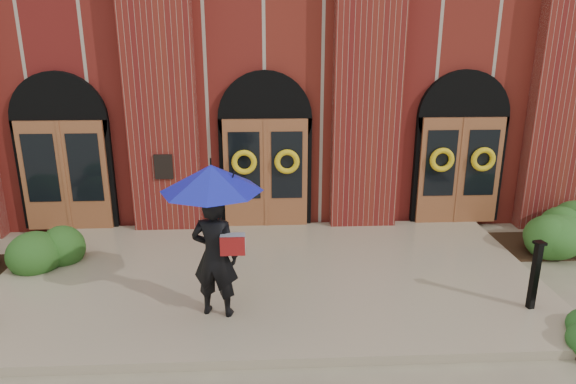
{
  "coord_description": "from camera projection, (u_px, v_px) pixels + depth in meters",
  "views": [
    {
      "loc": [
        -0.05,
        -8.59,
        4.5
      ],
      "look_at": [
        0.42,
        1.0,
        1.49
      ],
      "focal_mm": 32.0,
      "sensor_mm": 36.0,
      "label": 1
    }
  ],
  "objects": [
    {
      "name": "hedge_wall_right",
      "position": [
        569.0,
        228.0,
        11.13
      ],
      "size": [
        3.24,
        1.3,
        0.83
      ],
      "primitive_type": "ellipsoid",
      "color": "#2A591F",
      "rests_on": "ground"
    },
    {
      "name": "church_building",
      "position": [
        264.0,
        63.0,
        16.86
      ],
      "size": [
        16.2,
        12.53,
        7.0
      ],
      "color": "maroon",
      "rests_on": "ground"
    },
    {
      "name": "man_with_umbrella",
      "position": [
        213.0,
        212.0,
        7.77
      ],
      "size": [
        1.86,
        1.86,
        2.47
      ],
      "rotation": [
        0.0,
        0.0,
        2.91
      ],
      "color": "black",
      "rests_on": "landing"
    },
    {
      "name": "metal_post",
      "position": [
        535.0,
        274.0,
        8.26
      ],
      "size": [
        0.19,
        0.19,
        1.17
      ],
      "rotation": [
        0.0,
        0.0,
        0.2
      ],
      "color": "black",
      "rests_on": "landing"
    },
    {
      "name": "landing",
      "position": [
        268.0,
        277.0,
        9.65
      ],
      "size": [
        10.0,
        5.3,
        0.15
      ],
      "primitive_type": "cube",
      "color": "tan",
      "rests_on": "ground"
    },
    {
      "name": "ground",
      "position": [
        268.0,
        285.0,
        9.53
      ],
      "size": [
        90.0,
        90.0,
        0.0
      ],
      "primitive_type": "plane",
      "color": "gray",
      "rests_on": "ground"
    }
  ]
}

